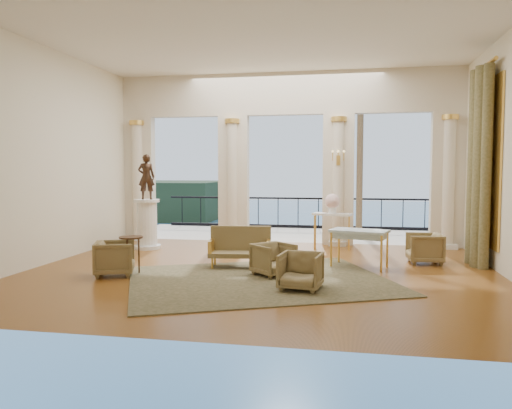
% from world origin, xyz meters
% --- Properties ---
extents(floor, '(9.00, 9.00, 0.00)m').
position_xyz_m(floor, '(0.00, 0.00, 0.00)').
color(floor, '#452609').
rests_on(floor, ground).
extents(room_walls, '(9.00, 9.00, 9.00)m').
position_xyz_m(room_walls, '(0.00, -1.12, 2.88)').
color(room_walls, white).
rests_on(room_walls, ground).
extents(arcade, '(9.00, 0.56, 4.50)m').
position_xyz_m(arcade, '(-0.00, 3.82, 2.58)').
color(arcade, beige).
rests_on(arcade, ground).
extents(terrace, '(10.00, 3.60, 0.10)m').
position_xyz_m(terrace, '(0.00, 5.80, -0.05)').
color(terrace, '#B2A697').
rests_on(terrace, ground).
extents(balustrade, '(9.00, 0.06, 1.03)m').
position_xyz_m(balustrade, '(0.00, 7.40, 0.41)').
color(balustrade, black).
rests_on(balustrade, terrace).
extents(palm_tree, '(2.00, 2.00, 4.50)m').
position_xyz_m(palm_tree, '(2.00, 6.60, 4.09)').
color(palm_tree, '#4C3823').
rests_on(palm_tree, terrace).
extents(headland, '(22.00, 18.00, 6.00)m').
position_xyz_m(headland, '(-30.00, 70.00, -3.00)').
color(headland, black).
rests_on(headland, sea).
extents(sea, '(160.00, 160.00, 0.00)m').
position_xyz_m(sea, '(0.00, 60.00, -6.00)').
color(sea, '#265F82').
rests_on(sea, ground).
extents(curtain, '(0.33, 1.40, 4.09)m').
position_xyz_m(curtain, '(4.28, 1.50, 2.02)').
color(curtain, brown).
rests_on(curtain, ground).
extents(window_frame, '(0.04, 1.60, 3.40)m').
position_xyz_m(window_frame, '(4.47, 1.50, 2.10)').
color(window_frame, gold).
rests_on(window_frame, room_walls).
extents(wall_sconce, '(0.30, 0.11, 0.33)m').
position_xyz_m(wall_sconce, '(1.40, 3.51, 2.23)').
color(wall_sconce, gold).
rests_on(wall_sconce, arcade).
extents(rug, '(5.49, 4.99, 0.02)m').
position_xyz_m(rug, '(0.13, -0.77, 0.01)').
color(rug, '#31371D').
rests_on(rug, ground).
extents(armchair_a, '(0.89, 0.89, 0.67)m').
position_xyz_m(armchair_a, '(0.32, -0.30, 0.33)').
color(armchair_a, '#43381E').
rests_on(armchair_a, ground).
extents(armchair_b, '(0.73, 0.70, 0.68)m').
position_xyz_m(armchair_b, '(0.91, -1.30, 0.34)').
color(armchair_b, '#43381E').
rests_on(armchair_b, ground).
extents(armchair_c, '(0.68, 0.72, 0.70)m').
position_xyz_m(armchair_c, '(3.25, 1.49, 0.35)').
color(armchair_c, '#43381E').
rests_on(armchair_c, ground).
extents(armchair_d, '(0.85, 0.87, 0.71)m').
position_xyz_m(armchair_d, '(-2.59, -0.80, 0.35)').
color(armchair_d, '#43381E').
rests_on(armchair_d, ground).
extents(settee, '(1.29, 0.69, 0.82)m').
position_xyz_m(settee, '(-0.47, 0.40, 0.40)').
color(settee, '#43381E').
rests_on(settee, ground).
extents(game_table, '(1.24, 0.90, 0.76)m').
position_xyz_m(game_table, '(1.89, 0.80, 0.68)').
color(game_table, '#90ACBA').
rests_on(game_table, ground).
extents(pedestal, '(0.67, 0.67, 1.23)m').
position_xyz_m(pedestal, '(-3.25, 2.26, 0.59)').
color(pedestal, silver).
rests_on(pedestal, ground).
extents(statue, '(0.46, 0.36, 1.11)m').
position_xyz_m(statue, '(-3.25, 2.26, 1.79)').
color(statue, '#312015').
rests_on(statue, pedestal).
extents(console_table, '(1.00, 0.57, 0.89)m').
position_xyz_m(console_table, '(1.27, 3.05, 0.74)').
color(console_table, silver).
rests_on(console_table, ground).
extents(urn, '(0.36, 0.36, 0.48)m').
position_xyz_m(urn, '(1.27, 3.05, 1.16)').
color(urn, white).
rests_on(urn, console_table).
extents(side_table, '(0.44, 0.44, 0.72)m').
position_xyz_m(side_table, '(-2.32, -0.68, 0.61)').
color(side_table, black).
rests_on(side_table, ground).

